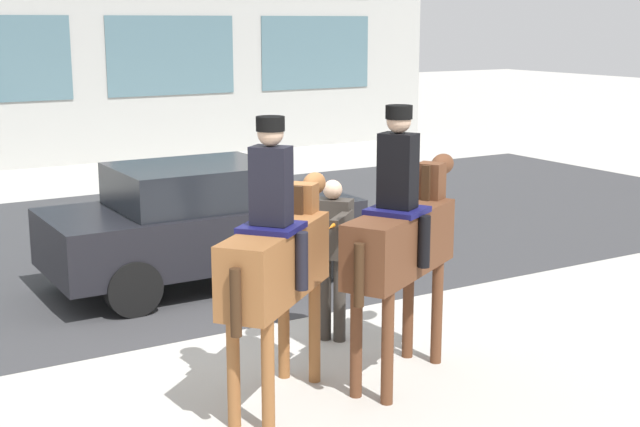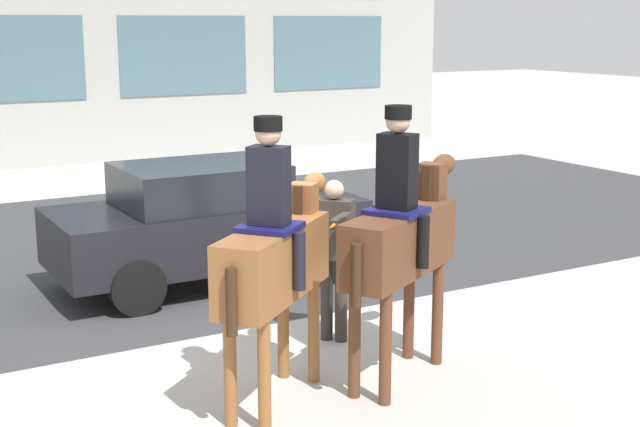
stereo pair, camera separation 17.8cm
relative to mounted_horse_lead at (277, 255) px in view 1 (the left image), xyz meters
name	(u,v)px [view 1 (the left image)]	position (x,y,z in m)	size (l,w,h in m)	color
ground_plane	(269,342)	(0.61, 1.35, -1.34)	(80.00, 80.00, 0.00)	#B2AFA8
road_surface	(122,246)	(0.61, 6.10, -1.34)	(23.28, 8.50, 0.01)	#38383A
mounted_horse_lead	(277,255)	(0.00, 0.00, 0.00)	(1.70, 1.48, 2.55)	brown
mounted_horse_companion	(402,235)	(1.24, -0.11, 0.05)	(1.84, 1.22, 2.59)	#59331E
pedestrian_bystander	(333,247)	(1.22, 1.06, -0.32)	(0.65, 0.84, 1.72)	#332D28
street_car_near_lane	(200,222)	(0.88, 3.72, -0.53)	(3.91, 1.81, 1.56)	black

